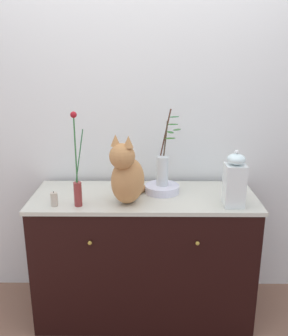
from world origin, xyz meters
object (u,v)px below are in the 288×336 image
Objects in this scene: cat_sitting at (127,175)px; vase_slim_green at (77,182)px; bowl_porcelain at (162,189)px; jar_lidded_porcelain at (235,181)px; candle_pillar at (54,199)px; sideboard at (144,255)px; vase_glass_clear at (163,167)px.

cat_sitting is 0.80× the size of vase_slim_green.
jar_lidded_porcelain is (0.41, -0.22, 0.13)m from bowl_porcelain.
sideboard is at bearing 18.27° from candle_pillar.
bowl_porcelain is at bearing 19.37° from candle_pillar.
vase_slim_green is at bearing 0.65° from candle_pillar.
jar_lidded_porcelain is at bearing -28.41° from vase_glass_clear.
cat_sitting is 1.31× the size of jar_lidded_porcelain.
candle_pillar is at bearing -160.54° from vase_glass_clear.
bowl_porcelain is 0.15m from vase_glass_clear.
vase_slim_green reaches higher than bowl_porcelain.
bowl_porcelain is at bearing 24.16° from sideboard.
vase_slim_green is 0.55m from vase_glass_clear.
vase_glass_clear is 5.35× the size of candle_pillar.
cat_sitting is at bearing 8.29° from vase_slim_green.
sideboard is 2.86× the size of vase_glass_clear.
sideboard is 4.15× the size of jar_lidded_porcelain.
jar_lidded_porcelain is at bearing -27.83° from bowl_porcelain.
vase_slim_green is at bearing -171.71° from cat_sitting.
vase_glass_clear is (0.00, 0.00, 0.15)m from bowl_porcelain.
vase_slim_green reaches higher than cat_sitting.
cat_sitting is at bearing -139.90° from vase_glass_clear.
sideboard is 0.47m from bowl_porcelain.
cat_sitting reaches higher than sideboard.
jar_lidded_porcelain is at bearing -17.32° from sideboard.
vase_slim_green is at bearing -155.79° from vase_glass_clear.
vase_slim_green reaches higher than jar_lidded_porcelain.
vase_slim_green is at bearing -179.48° from jar_lidded_porcelain.
bowl_porcelain is 0.68m from candle_pillar.
cat_sitting reaches higher than candle_pillar.
bowl_porcelain reaches higher than sideboard.
cat_sitting is 0.29m from vase_glass_clear.
bowl_porcelain is 2.39× the size of candle_pillar.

